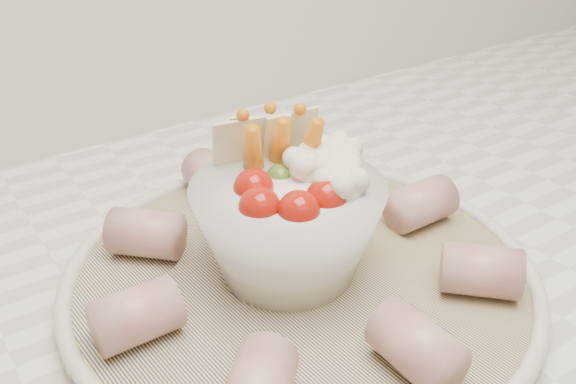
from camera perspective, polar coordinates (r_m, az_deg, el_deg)
serving_platter at (r=0.49m, az=1.14°, el=-7.40°), size 0.38×0.38×0.02m
veggie_bowl at (r=0.47m, az=0.21°, el=-2.48°), size 0.14×0.14×0.12m
cured_meat_rolls at (r=0.48m, az=1.03°, el=-5.24°), size 0.31×0.32×0.04m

